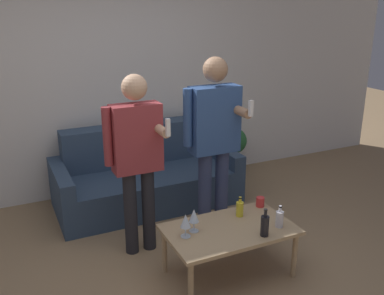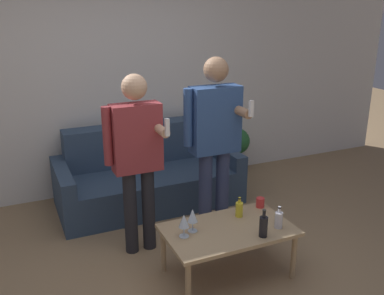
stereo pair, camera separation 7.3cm
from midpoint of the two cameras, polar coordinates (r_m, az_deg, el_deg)
ground_plane at (r=3.52m, az=-1.19°, el=-18.41°), size 16.00×16.00×0.00m
wall_back at (r=4.95m, az=-11.78°, el=9.22°), size 8.00×0.06×2.70m
couch at (r=4.82m, az=-6.70°, el=-3.88°), size 1.97×0.91×0.84m
coffee_table at (r=3.50m, az=4.40°, el=-11.29°), size 1.02×0.61×0.43m
bottle_orange at (r=3.51m, az=11.00°, el=-9.28°), size 0.06×0.06×0.18m
bottle_green at (r=3.36m, az=9.06°, el=-10.19°), size 0.07×0.07×0.23m
bottle_dark at (r=3.63m, az=5.81°, el=-8.09°), size 0.06×0.06×0.17m
wine_glass_near at (r=3.36m, az=-0.37°, el=-9.13°), size 0.08×0.08×0.19m
wine_glass_far at (r=3.29m, az=-1.52°, el=-9.83°), size 0.08×0.08×0.19m
cup_on_table at (r=3.83m, az=8.54°, el=-7.19°), size 0.07×0.07×0.09m
person_standing_left at (r=3.63m, az=-7.96°, el=-0.63°), size 0.49×0.42×1.60m
person_standing_right at (r=3.93m, az=2.39°, el=1.82°), size 0.54×0.44×1.69m
potted_plant at (r=5.52m, az=5.22°, el=0.30°), size 0.33×0.33×0.62m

